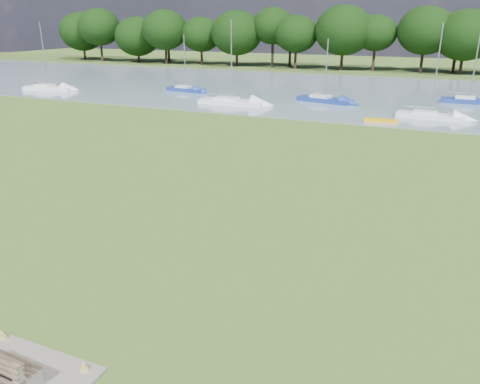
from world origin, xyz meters
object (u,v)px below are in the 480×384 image
at_px(sailboat_1, 231,100).
at_px(sailboat_4, 185,88).
at_px(kayak, 381,120).
at_px(sailboat_3, 469,99).
at_px(sailboat_6, 430,114).
at_px(sailboat_7, 48,87).
at_px(sailboat_5, 324,98).

bearing_deg(sailboat_1, sailboat_4, 143.55).
xyz_separation_m(kayak, sailboat_3, (7.58, 14.60, 0.32)).
height_order(kayak, sailboat_1, sailboat_1).
bearing_deg(sailboat_6, sailboat_3, 75.37).
distance_m(sailboat_1, sailboat_4, 11.85).
bearing_deg(sailboat_4, sailboat_7, -150.78).
bearing_deg(sailboat_7, kayak, -16.78).
distance_m(kayak, sailboat_4, 28.26).
bearing_deg(sailboat_3, sailboat_1, -156.02).
distance_m(sailboat_3, sailboat_4, 34.28).
distance_m(sailboat_4, sailboat_6, 31.07).
relative_size(sailboat_5, sailboat_7, 0.80).
relative_size(kayak, sailboat_6, 0.35).
distance_m(sailboat_1, sailboat_3, 26.80).
xyz_separation_m(sailboat_1, sailboat_3, (24.28, 11.34, 0.03)).
xyz_separation_m(sailboat_5, sailboat_6, (11.57, -5.31, -0.02)).
bearing_deg(sailboat_5, sailboat_6, -11.13).
bearing_deg(sailboat_4, kayak, -12.23).
bearing_deg(sailboat_4, sailboat_3, 16.23).
height_order(sailboat_1, sailboat_6, sailboat_1).
bearing_deg(sailboat_6, sailboat_7, -176.54).
height_order(kayak, sailboat_5, sailboat_5).
bearing_deg(sailboat_7, sailboat_1, -12.76).
bearing_deg(sailboat_4, sailboat_1, -26.41).
bearing_deg(kayak, sailboat_7, 169.86).
xyz_separation_m(sailboat_1, sailboat_6, (20.69, 0.33, -0.02)).
xyz_separation_m(sailboat_1, sailboat_5, (9.12, 5.63, -0.00)).
bearing_deg(sailboat_6, sailboat_4, 171.39).
relative_size(sailboat_3, sailboat_6, 0.88).
height_order(sailboat_1, sailboat_7, sailboat_1).
height_order(sailboat_5, sailboat_6, sailboat_6).
xyz_separation_m(sailboat_1, sailboat_7, (-27.03, 0.30, 0.04)).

